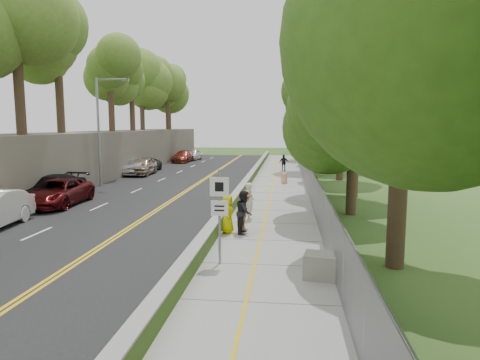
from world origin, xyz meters
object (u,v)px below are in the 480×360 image
streetlight (101,124)px  car_2 (57,192)px  construction_barrel (284,178)px  person_far (284,163)px  painter_0 (228,214)px  concrete_block (323,266)px  signpost (220,206)px

streetlight → car_2: size_ratio=1.49×
streetlight → construction_barrel: bearing=11.1°
car_2 → person_far: (12.59, 19.69, 0.09)m
car_2 → painter_0: bearing=-28.7°
concrete_block → car_2: car_2 is taller
car_2 → person_far: 23.37m
construction_barrel → person_far: 9.17m
streetlight → concrete_block: streetlight is taller
streetlight → signpost: bearing=-55.9°
signpost → streetlight: bearing=124.1°
signpost → construction_barrel: size_ratio=3.81×
construction_barrel → painter_0: size_ratio=0.50×
concrete_block → painter_0: 6.15m
signpost → person_far: size_ratio=1.88×
concrete_block → painter_0: painter_0 is taller
signpost → concrete_block: 3.73m
concrete_block → car_2: 17.28m
concrete_block → construction_barrel: bearing=93.6°
construction_barrel → person_far: person_far is taller
signpost → person_far: (1.84, 28.82, -1.09)m
streetlight → concrete_block: (14.76, -18.00, -4.23)m
car_2 → painter_0: painter_0 is taller
concrete_block → car_2: size_ratio=0.20×
streetlight → painter_0: size_ratio=4.95×
signpost → person_far: signpost is taller
painter_0 → person_far: 24.89m
painter_0 → person_far: size_ratio=0.98×
construction_barrel → car_2: size_ratio=0.15×
painter_0 → streetlight: bearing=30.5°
painter_0 → person_far: bearing=-15.2°
construction_barrel → signpost: bearing=-95.7°
construction_barrel → concrete_block: size_ratio=0.74×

